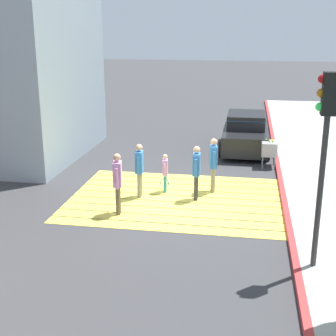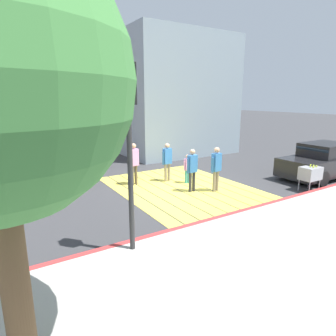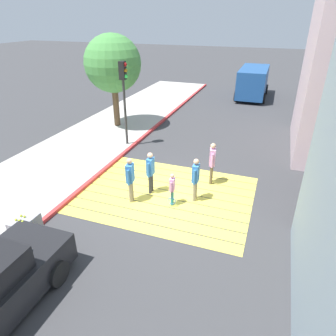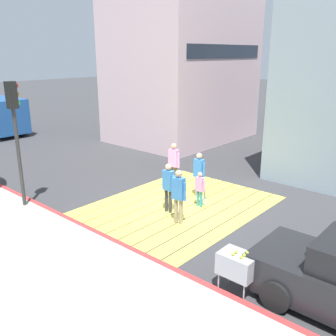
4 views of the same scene
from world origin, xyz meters
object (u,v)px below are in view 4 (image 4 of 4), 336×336
at_px(pedestrian_adult_lead, 179,193).
at_px(pedestrian_adult_side, 168,184).
at_px(tennis_ball_cart, 237,264).
at_px(pedestrian_child_with_racket, 200,188).
at_px(traffic_light_corner, 15,120).
at_px(pedestrian_adult_trailing, 174,162).
at_px(pedestrian_teen_behind, 199,172).

relative_size(pedestrian_adult_lead, pedestrian_adult_side, 1.04).
height_order(tennis_ball_cart, pedestrian_adult_side, pedestrian_adult_side).
distance_m(pedestrian_adult_side, pedestrian_child_with_racket, 1.20).
relative_size(traffic_light_corner, tennis_ball_cart, 4.17).
distance_m(tennis_ball_cart, pedestrian_adult_trailing, 6.99).
distance_m(pedestrian_adult_lead, pedestrian_adult_trailing, 3.37).
distance_m(tennis_ball_cart, pedestrian_adult_side, 4.61).
relative_size(pedestrian_adult_lead, pedestrian_teen_behind, 1.04).
distance_m(traffic_light_corner, pedestrian_child_with_racket, 6.41).
bearing_deg(pedestrian_teen_behind, pedestrian_adult_lead, -158.45).
xyz_separation_m(pedestrian_adult_lead, pedestrian_teen_behind, (2.18, 0.86, -0.04)).
height_order(pedestrian_adult_lead, pedestrian_child_with_racket, pedestrian_adult_lead).
bearing_deg(pedestrian_child_with_racket, traffic_light_corner, 132.18).
bearing_deg(pedestrian_child_with_racket, pedestrian_adult_trailing, 64.05).
bearing_deg(pedestrian_adult_side, traffic_light_corner, 127.22).
bearing_deg(pedestrian_adult_trailing, pedestrian_child_with_racket, -115.95).
bearing_deg(pedestrian_adult_lead, pedestrian_teen_behind, 21.55).
height_order(pedestrian_adult_trailing, pedestrian_child_with_racket, pedestrian_adult_trailing).
bearing_deg(pedestrian_adult_trailing, tennis_ball_cart, -128.10).
bearing_deg(pedestrian_teen_behind, tennis_ball_cart, -134.74).
relative_size(pedestrian_adult_side, pedestrian_teen_behind, 1.00).
xyz_separation_m(pedestrian_adult_trailing, pedestrian_adult_side, (-2.02, -1.49, -0.05)).
height_order(tennis_ball_cart, pedestrian_child_with_racket, pedestrian_child_with_racket).
xyz_separation_m(tennis_ball_cart, pedestrian_teen_behind, (4.02, 4.05, 0.28)).
distance_m(tennis_ball_cart, pedestrian_adult_lead, 3.70).
bearing_deg(pedestrian_child_with_racket, pedestrian_adult_side, 153.47).
height_order(tennis_ball_cart, pedestrian_adult_lead, pedestrian_adult_lead).
distance_m(traffic_light_corner, pedestrian_adult_lead, 5.71).
xyz_separation_m(tennis_ball_cart, pedestrian_adult_lead, (1.84, 3.19, 0.32)).
distance_m(pedestrian_adult_side, pedestrian_teen_behind, 1.73).
bearing_deg(pedestrian_adult_trailing, traffic_light_corner, 154.21).
height_order(pedestrian_adult_lead, pedestrian_adult_side, pedestrian_adult_lead).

